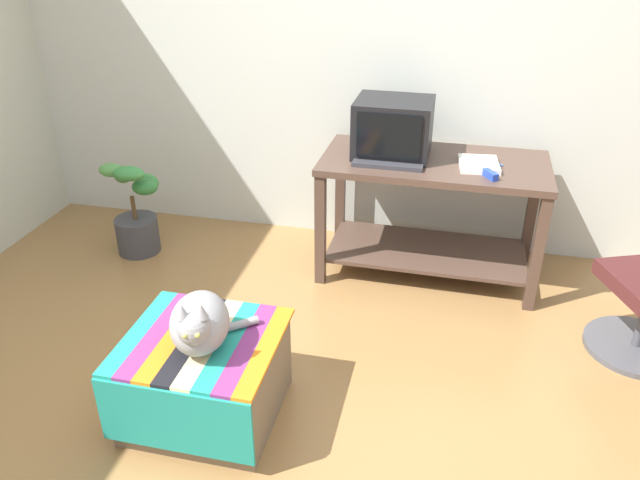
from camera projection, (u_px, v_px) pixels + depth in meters
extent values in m
plane|color=olive|center=(291.00, 444.00, 2.68)|extent=(14.00, 14.00, 0.00)
cube|color=silver|center=(374.00, 45.00, 3.82)|extent=(8.00, 0.10, 2.60)
cube|color=#4C382D|center=(320.00, 230.00, 3.68)|extent=(0.06, 0.06, 0.71)
cube|color=#4C382D|center=(537.00, 255.00, 3.42)|extent=(0.06, 0.06, 0.71)
cube|color=#4C382D|center=(531.00, 211.00, 3.91)|extent=(0.06, 0.06, 0.71)
cube|color=#4C382D|center=(340.00, 193.00, 4.17)|extent=(0.06, 0.06, 0.71)
cube|color=#4C382D|center=(426.00, 251.00, 3.89)|extent=(1.22, 0.57, 0.02)
cube|color=#4C382D|center=(434.00, 163.00, 3.61)|extent=(1.32, 0.67, 0.04)
cube|color=black|center=(392.00, 153.00, 3.69)|extent=(0.31, 0.26, 0.02)
cube|color=black|center=(393.00, 128.00, 3.61)|extent=(0.45, 0.37, 0.33)
cube|color=black|center=(389.00, 136.00, 3.45)|extent=(0.36, 0.02, 0.26)
cube|color=#333338|center=(388.00, 163.00, 3.53)|extent=(0.40, 0.15, 0.02)
cube|color=white|center=(479.00, 164.00, 3.50)|extent=(0.24, 0.27, 0.03)
cube|color=#7A664C|center=(205.00, 378.00, 2.75)|extent=(0.63, 0.58, 0.40)
cube|color=#1E897A|center=(174.00, 422.00, 2.46)|extent=(0.66, 0.01, 0.32)
cube|color=#1E897A|center=(139.00, 331.00, 2.71)|extent=(0.08, 0.63, 0.02)
cube|color=#7A2D6B|center=(157.00, 334.00, 2.70)|extent=(0.08, 0.63, 0.02)
cube|color=orange|center=(174.00, 337.00, 2.68)|extent=(0.08, 0.63, 0.02)
cube|color=black|center=(192.00, 339.00, 2.66)|extent=(0.08, 0.63, 0.02)
cube|color=beige|center=(210.00, 342.00, 2.65)|extent=(0.08, 0.63, 0.02)
cube|color=#1E897A|center=(228.00, 345.00, 2.63)|extent=(0.08, 0.63, 0.02)
cube|color=#7A2D6B|center=(247.00, 347.00, 2.62)|extent=(0.08, 0.63, 0.02)
cube|color=orange|center=(266.00, 350.00, 2.60)|extent=(0.08, 0.63, 0.02)
ellipsoid|color=gray|center=(200.00, 323.00, 2.56)|extent=(0.32, 0.39, 0.24)
sphere|color=gray|center=(194.00, 328.00, 2.42)|extent=(0.14, 0.14, 0.14)
cylinder|color=gray|center=(229.00, 328.00, 2.69)|extent=(0.23, 0.20, 0.04)
cone|color=gray|center=(182.00, 311.00, 2.38)|extent=(0.05, 0.05, 0.06)
cone|color=gray|center=(201.00, 311.00, 2.38)|extent=(0.05, 0.05, 0.06)
sphere|color=#C6D151|center=(185.00, 335.00, 2.36)|extent=(0.02, 0.02, 0.02)
sphere|color=#C6D151|center=(197.00, 335.00, 2.36)|extent=(0.02, 0.02, 0.02)
cylinder|color=#3D3D42|center=(138.00, 235.00, 4.13)|extent=(0.28, 0.28, 0.24)
cylinder|color=brown|center=(134.00, 208.00, 4.04)|extent=(0.03, 0.03, 0.16)
ellipsoid|color=#2D7033|center=(145.00, 187.00, 3.92)|extent=(0.17, 0.15, 0.10)
ellipsoid|color=#38843D|center=(147.00, 182.00, 4.06)|extent=(0.17, 0.09, 0.11)
ellipsoid|color=#4C8E42|center=(123.00, 175.00, 4.06)|extent=(0.12, 0.11, 0.11)
ellipsoid|color=#4C8E42|center=(111.00, 170.00, 3.89)|extent=(0.16, 0.11, 0.08)
ellipsoid|color=#38843D|center=(129.00, 173.00, 3.80)|extent=(0.20, 0.13, 0.09)
cylinder|color=#4C4C51|center=(635.00, 347.00, 3.25)|extent=(0.52, 0.52, 0.03)
cube|color=#2342B7|center=(490.00, 175.00, 3.36)|extent=(0.09, 0.11, 0.04)
cylinder|color=#2351B2|center=(492.00, 163.00, 3.56)|extent=(0.13, 0.07, 0.01)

